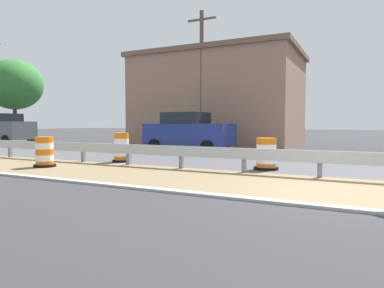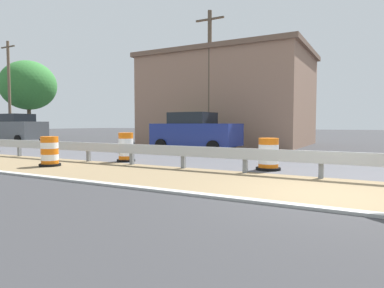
# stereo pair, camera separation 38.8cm
# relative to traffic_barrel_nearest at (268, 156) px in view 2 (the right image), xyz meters

# --- Properties ---
(ground_plane) EXTENTS (160.00, 160.00, 0.00)m
(ground_plane) POSITION_rel_traffic_barrel_nearest_xyz_m (-2.99, -2.22, -0.43)
(ground_plane) COLOR #333335
(median_dirt_strip) EXTENTS (3.46, 120.00, 0.01)m
(median_dirt_strip) POSITION_rel_traffic_barrel_nearest_xyz_m (-2.46, -2.22, -0.43)
(median_dirt_strip) COLOR #7F6B4C
(median_dirt_strip) RESTS_ON ground
(far_lane_asphalt) EXTENTS (8.35, 120.00, 0.00)m
(far_lane_asphalt) POSITION_rel_traffic_barrel_nearest_xyz_m (3.45, -2.22, -0.43)
(far_lane_asphalt) COLOR #4C4C51
(far_lane_asphalt) RESTS_ON ground
(curb_near_edge) EXTENTS (0.20, 120.00, 0.11)m
(curb_near_edge) POSITION_rel_traffic_barrel_nearest_xyz_m (-4.29, -2.22, -0.43)
(curb_near_edge) COLOR #ADADA8
(curb_near_edge) RESTS_ON ground
(guardrail_median) EXTENTS (0.18, 53.17, 0.71)m
(guardrail_median) POSITION_rel_traffic_barrel_nearest_xyz_m (-0.96, 1.43, 0.08)
(guardrail_median) COLOR #ADB2B7
(guardrail_median) RESTS_ON ground
(traffic_barrel_nearest) EXTENTS (0.75, 0.75, 0.97)m
(traffic_barrel_nearest) POSITION_rel_traffic_barrel_nearest_xyz_m (0.00, 0.00, 0.00)
(traffic_barrel_nearest) COLOR orange
(traffic_barrel_nearest) RESTS_ON ground
(traffic_barrel_close) EXTENTS (0.68, 0.68, 1.07)m
(traffic_barrel_close) POSITION_rel_traffic_barrel_nearest_xyz_m (-0.27, 5.28, 0.05)
(traffic_barrel_close) COLOR orange
(traffic_barrel_close) RESTS_ON ground
(traffic_barrel_mid) EXTENTS (0.70, 0.70, 0.98)m
(traffic_barrel_mid) POSITION_rel_traffic_barrel_nearest_xyz_m (-2.54, 6.62, 0.01)
(traffic_barrel_mid) COLOR orange
(traffic_barrel_mid) RESTS_ON ground
(car_trailing_near_lane) EXTENTS (2.18, 4.48, 1.97)m
(car_trailing_near_lane) POSITION_rel_traffic_barrel_nearest_xyz_m (5.04, 5.23, 0.55)
(car_trailing_near_lane) COLOR navy
(car_trailing_near_lane) RESTS_ON ground
(car_distant_a) EXTENTS (2.24, 4.31, 2.11)m
(car_distant_a) POSITION_rel_traffic_barrel_nearest_xyz_m (5.37, 19.93, 0.62)
(car_distant_a) COLOR #4C5156
(car_distant_a) RESTS_ON ground
(roadside_shop_near) EXTENTS (7.71, 10.87, 6.12)m
(roadside_shop_near) POSITION_rel_traffic_barrel_nearest_xyz_m (11.76, 6.23, 2.64)
(roadside_shop_near) COLOR #93705B
(roadside_shop_near) RESTS_ON ground
(utility_pole_near) EXTENTS (0.24, 1.80, 8.02)m
(utility_pole_near) POSITION_rel_traffic_barrel_nearest_xyz_m (8.16, 5.93, 3.73)
(utility_pole_near) COLOR brown
(utility_pole_near) RESTS_ON ground
(utility_pole_mid) EXTENTS (0.24, 1.80, 8.62)m
(utility_pole_mid) POSITION_rel_traffic_barrel_nearest_xyz_m (8.49, 25.68, 4.03)
(utility_pole_mid) COLOR brown
(utility_pole_mid) RESTS_ON ground
(bush_roadside) EXTENTS (2.27, 2.27, 1.55)m
(bush_roadside) POSITION_rel_traffic_barrel_nearest_xyz_m (7.03, 6.89, 0.34)
(bush_roadside) COLOR #337533
(bush_roadside) RESTS_ON ground
(tree_roadside) EXTENTS (5.35, 5.35, 7.61)m
(tree_roadside) POSITION_rel_traffic_barrel_nearest_xyz_m (11.69, 27.54, 4.76)
(tree_roadside) COLOR #4C3D2D
(tree_roadside) RESTS_ON ground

